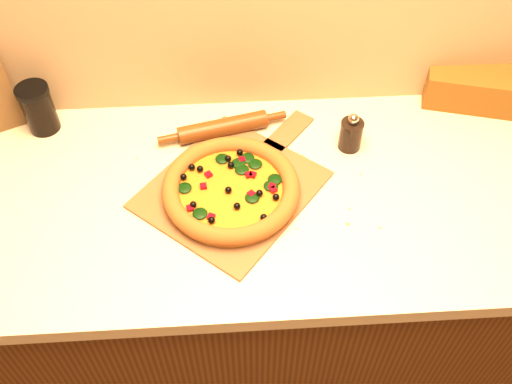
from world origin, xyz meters
The scene contains 8 objects.
cabinet centered at (0.00, 1.43, 0.43)m, with size 2.80×0.65×0.86m, color #44220E.
countertop centered at (0.00, 1.43, 0.88)m, with size 2.84×0.68×0.04m, color beige.
pizza_peel centered at (-0.10, 1.45, 0.90)m, with size 0.51×0.52×0.01m.
pizza centered at (-0.11, 1.41, 0.93)m, with size 0.32×0.32×0.05m.
pepper_grinder centered at (0.20, 1.56, 0.94)m, with size 0.06×0.06×0.11m.
rolling_pin centered at (-0.12, 1.63, 0.92)m, with size 0.34×0.10×0.05m.
bread_bag centered at (0.61, 1.70, 0.95)m, with size 0.36×0.12×0.10m, color brown.
dark_jar centered at (-0.59, 1.68, 0.97)m, with size 0.08×0.08×0.13m.
Camera 1 is at (-0.10, 0.55, 1.95)m, focal length 40.00 mm.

